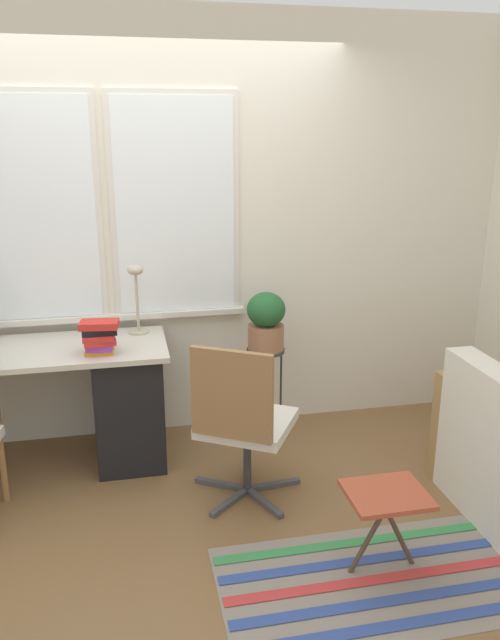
{
  "coord_description": "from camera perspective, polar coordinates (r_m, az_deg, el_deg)",
  "views": [
    {
      "loc": [
        -0.17,
        -3.3,
        1.99
      ],
      "look_at": [
        0.55,
        0.16,
        0.91
      ],
      "focal_mm": 35.0,
      "sensor_mm": 36.0,
      "label": 1
    }
  ],
  "objects": [
    {
      "name": "potted_plant",
      "position": [
        3.93,
        1.47,
        -0.03
      ],
      "size": [
        0.24,
        0.24,
        0.37
      ],
      "color": "#9E6B4C",
      "rests_on": "plant_stand"
    },
    {
      "name": "office_chair_swivel",
      "position": [
        3.4,
        -0.7,
        -9.21
      ],
      "size": [
        0.64,
        0.65,
        0.94
      ],
      "rotation": [
        0.0,
        0.0,
        2.61
      ],
      "color": "#47474C",
      "rests_on": "ground_plane"
    },
    {
      "name": "folding_stool",
      "position": [
        3.03,
        12.34,
        -15.82
      ],
      "size": [
        0.36,
        0.31,
        0.41
      ],
      "color": "#B24C33",
      "rests_on": "ground_plane"
    },
    {
      "name": "desk_lamp",
      "position": [
        3.91,
        -10.35,
        2.91
      ],
      "size": [
        0.13,
        0.13,
        0.44
      ],
      "color": "#BCB299",
      "rests_on": "desk"
    },
    {
      "name": "floor_rug_striped",
      "position": [
        3.16,
        11.49,
        -22.27
      ],
      "size": [
        1.46,
        0.76,
        0.01
      ],
      "color": "gray",
      "rests_on": "ground_plane"
    },
    {
      "name": "ground_plane",
      "position": [
        3.85,
        -7.83,
        -14.19
      ],
      "size": [
        14.0,
        14.0,
        0.0
      ],
      "primitive_type": "plane",
      "color": "brown"
    },
    {
      "name": "book_stack",
      "position": [
        3.64,
        -13.61,
        -1.45
      ],
      "size": [
        0.23,
        0.17,
        0.19
      ],
      "color": "orange",
      "rests_on": "desk"
    },
    {
      "name": "plant_stand",
      "position": [
        4.02,
        1.45,
        -3.8
      ],
      "size": [
        0.24,
        0.24,
        0.64
      ],
      "color": "#333338",
      "rests_on": "ground_plane"
    },
    {
      "name": "wall_back_with_window",
      "position": [
        4.05,
        -9.53,
        7.82
      ],
      "size": [
        9.0,
        0.12,
        2.7
      ],
      "color": "white",
      "rests_on": "ground_plane"
    }
  ]
}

